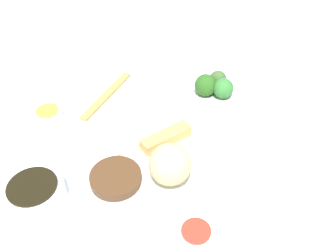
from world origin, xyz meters
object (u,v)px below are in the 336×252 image
at_px(broccoli_plate, 215,94).
at_px(chopsticks_pair, 108,95).
at_px(main_plate, 143,163).
at_px(soy_sauce_bowl, 35,194).
at_px(sauce_ramekin_hot_mustard, 48,115).
at_px(sauce_ramekin_sweet_and_sour, 196,235).

xyz_separation_m(broccoli_plate, chopsticks_pair, (-0.24, 0.13, -0.00)).
bearing_deg(main_plate, broccoli_plate, 24.57).
xyz_separation_m(soy_sauce_bowl, sauce_ramekin_hot_mustard, (0.09, 0.22, -0.01)).
height_order(main_plate, soy_sauce_bowl, soy_sauce_bowl).
height_order(broccoli_plate, soy_sauce_bowl, soy_sauce_bowl).
distance_m(broccoli_plate, sauce_ramekin_sweet_and_sour, 0.41).
height_order(main_plate, sauce_ramekin_sweet_and_sour, sauce_ramekin_sweet_and_sour).
height_order(soy_sauce_bowl, chopsticks_pair, soy_sauce_bowl).
height_order(main_plate, chopsticks_pair, main_plate).
relative_size(main_plate, sauce_ramekin_sweet_and_sour, 4.41).
distance_m(broccoli_plate, soy_sauce_bowl, 0.49).
xyz_separation_m(broccoli_plate, sauce_ramekin_sweet_and_sour, (-0.26, -0.32, 0.00)).
xyz_separation_m(main_plate, sauce_ramekin_sweet_and_sour, (0.00, -0.20, 0.00)).
height_order(soy_sauce_bowl, sauce_ramekin_sweet_and_sour, soy_sauce_bowl).
distance_m(sauce_ramekin_sweet_and_sour, chopsticks_pair, 0.45).
bearing_deg(sauce_ramekin_hot_mustard, main_plate, -62.79).
relative_size(soy_sauce_bowl, sauce_ramekin_hot_mustard, 1.79).
distance_m(sauce_ramekin_hot_mustard, sauce_ramekin_sweet_and_sour, 0.46).
relative_size(main_plate, broccoli_plate, 1.45).
bearing_deg(soy_sauce_bowl, chopsticks_pair, 43.86).
xyz_separation_m(broccoli_plate, soy_sauce_bowl, (-0.48, -0.10, 0.01)).
distance_m(sauce_ramekin_hot_mustard, chopsticks_pair, 0.15).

